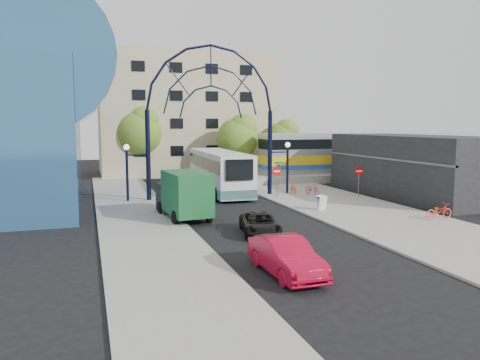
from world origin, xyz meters
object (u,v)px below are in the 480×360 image
object	(u,v)px
red_sedan	(286,256)
train_car	(370,152)
tree_north_b	(140,130)
tree_north_c	(283,138)
sandwich_board	(322,201)
gateway_arch	(211,90)
bike_near_a	(312,189)
stop_sign	(277,174)
do_not_enter_sign	(359,174)
green_truck	(183,195)
street_name_sign	(278,171)
bike_near_b	(294,188)
city_bus	(219,171)
tree_north_a	(239,136)
black_suv	(260,224)
bike_far_a	(439,211)

from	to	relation	value
red_sedan	train_car	bearing A→B (deg)	49.65
tree_north_b	red_sedan	bearing A→B (deg)	-87.14
tree_north_c	sandwich_board	bearing A→B (deg)	-106.55
tree_north_b	tree_north_c	world-z (taller)	tree_north_b
gateway_arch	bike_near_a	world-z (taller)	gateway_arch
stop_sign	do_not_enter_sign	distance (m)	6.51
green_truck	street_name_sign	bearing A→B (deg)	28.16
gateway_arch	street_name_sign	world-z (taller)	gateway_arch
stop_sign	bike_near_b	size ratio (longest dim) A/B	1.61
sandwich_board	do_not_enter_sign	bearing A→B (deg)	36.68
street_name_sign	city_bus	world-z (taller)	city_bus
sandwich_board	train_car	distance (m)	21.65
do_not_enter_sign	tree_north_a	bearing A→B (deg)	107.03
stop_sign	tree_north_a	size ratio (longest dim) A/B	0.36
train_car	tree_north_a	bearing A→B (deg)	164.20
street_name_sign	bike_near_a	xyz separation A→B (m)	(3.00, -0.08, -1.55)
tree_north_c	city_bus	world-z (taller)	tree_north_c
train_car	city_bus	world-z (taller)	train_car
gateway_arch	green_truck	xyz separation A→B (m)	(-3.77, -7.30, -7.05)
black_suv	do_not_enter_sign	bearing A→B (deg)	49.15
city_bus	black_suv	distance (m)	16.21
bike_near_b	gateway_arch	bearing A→B (deg)	-174.45
do_not_enter_sign	tree_north_b	size ratio (longest dim) A/B	0.31
street_name_sign	red_sedan	xyz separation A→B (m)	(-7.30, -18.20, -1.38)
gateway_arch	red_sedan	size ratio (longest dim) A/B	3.02
bike_near_b	train_car	bearing A→B (deg)	39.85
sandwich_board	tree_north_c	world-z (taller)	tree_north_c
bike_far_a	bike_near_b	bearing A→B (deg)	16.25
green_truck	sandwich_board	bearing A→B (deg)	-9.58
tree_north_c	black_suv	world-z (taller)	tree_north_c
gateway_arch	tree_north_c	world-z (taller)	gateway_arch
red_sedan	bike_near_a	distance (m)	20.84
street_name_sign	bike_near_a	size ratio (longest dim) A/B	1.59
green_truck	city_bus	bearing A→B (deg)	58.05
do_not_enter_sign	sandwich_board	distance (m)	6.85
do_not_enter_sign	bike_near_a	world-z (taller)	do_not_enter_sign
green_truck	bike_near_a	size ratio (longest dim) A/B	3.48
gateway_arch	street_name_sign	size ratio (longest dim) A/B	4.87
stop_sign	green_truck	bearing A→B (deg)	-148.27
green_truck	bike_far_a	distance (m)	15.87
gateway_arch	black_suv	size ratio (longest dim) A/B	3.32
bike_near_a	bike_near_b	distance (m)	1.68
tree_north_c	red_sedan	bearing A→B (deg)	-112.99
tree_north_b	red_sedan	world-z (taller)	tree_north_b
street_name_sign	train_car	bearing A→B (deg)	32.42
gateway_arch	red_sedan	world-z (taller)	gateway_arch
street_name_sign	tree_north_a	bearing A→B (deg)	86.04
red_sedan	bike_near_b	bearing A→B (deg)	62.97
bike_far_a	tree_north_b	bearing A→B (deg)	26.39
do_not_enter_sign	city_bus	distance (m)	11.89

